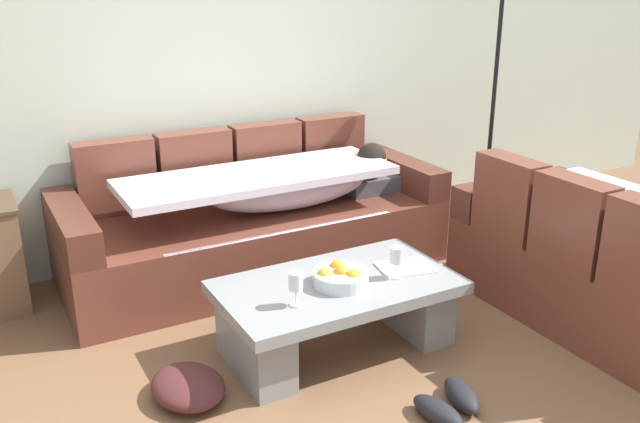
# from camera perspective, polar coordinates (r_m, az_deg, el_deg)

# --- Properties ---
(ground_plane) EXTENTS (14.00, 14.00, 0.00)m
(ground_plane) POSITION_cam_1_polar(r_m,az_deg,el_deg) (3.20, 4.53, -15.93)
(ground_plane) COLOR brown
(back_wall) EXTENTS (9.00, 0.10, 2.70)m
(back_wall) POSITION_cam_1_polar(r_m,az_deg,el_deg) (4.57, -10.25, 12.98)
(back_wall) COLOR beige
(back_wall) RESTS_ON ground_plane
(couch_along_wall) EXTENTS (2.41, 0.92, 0.88)m
(couch_along_wall) POSITION_cam_1_polar(r_m,az_deg,el_deg) (4.39, -5.12, -0.80)
(couch_along_wall) COLOR brown
(couch_along_wall) RESTS_ON ground_plane
(couch_near_window) EXTENTS (0.92, 1.72, 0.88)m
(couch_near_window) POSITION_cam_1_polar(r_m,az_deg,el_deg) (4.05, 23.37, -4.17)
(couch_near_window) COLOR brown
(couch_near_window) RESTS_ON ground_plane
(coffee_table) EXTENTS (1.20, 0.68, 0.38)m
(coffee_table) POSITION_cam_1_polar(r_m,az_deg,el_deg) (3.49, 1.45, -8.02)
(coffee_table) COLOR gray
(coffee_table) RESTS_ON ground_plane
(fruit_bowl) EXTENTS (0.28, 0.28, 0.10)m
(fruit_bowl) POSITION_cam_1_polar(r_m,az_deg,el_deg) (3.38, 1.72, -5.52)
(fruit_bowl) COLOR silver
(fruit_bowl) RESTS_ON coffee_table
(wine_glass_near_left) EXTENTS (0.07, 0.07, 0.17)m
(wine_glass_near_left) POSITION_cam_1_polar(r_m,az_deg,el_deg) (3.15, -2.06, -6.01)
(wine_glass_near_left) COLOR silver
(wine_glass_near_left) RESTS_ON coffee_table
(wine_glass_near_right) EXTENTS (0.07, 0.07, 0.17)m
(wine_glass_near_right) POSITION_cam_1_polar(r_m,az_deg,el_deg) (3.44, 6.46, -3.79)
(wine_glass_near_right) COLOR silver
(wine_glass_near_right) RESTS_ON coffee_table
(open_magazine) EXTENTS (0.32, 0.26, 0.01)m
(open_magazine) POSITION_cam_1_polar(r_m,az_deg,el_deg) (3.59, 7.21, -4.70)
(open_magazine) COLOR white
(open_magazine) RESTS_ON coffee_table
(floor_lamp) EXTENTS (0.33, 0.31, 1.95)m
(floor_lamp) POSITION_cam_1_polar(r_m,az_deg,el_deg) (5.17, 14.47, 10.80)
(floor_lamp) COLOR black
(floor_lamp) RESTS_ON ground_plane
(pair_of_shoes) EXTENTS (0.34, 0.33, 0.09)m
(pair_of_shoes) POSITION_cam_1_polar(r_m,az_deg,el_deg) (3.17, 10.88, -15.58)
(pair_of_shoes) COLOR black
(pair_of_shoes) RESTS_ON ground_plane
(crumpled_garment) EXTENTS (0.37, 0.44, 0.12)m
(crumpled_garment) POSITION_cam_1_polar(r_m,az_deg,el_deg) (3.26, -11.06, -14.26)
(crumpled_garment) COLOR #4C2323
(crumpled_garment) RESTS_ON ground_plane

